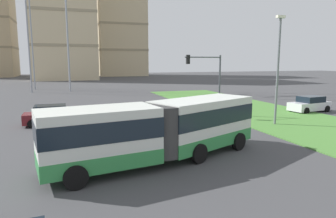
% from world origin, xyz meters
% --- Properties ---
extents(articulated_bus, '(11.87, 5.67, 3.00)m').
position_xyz_m(articulated_bus, '(-0.51, 11.42, 1.65)').
color(articulated_bus, silver).
rests_on(articulated_bus, ground).
extents(car_maroon_sedan, '(4.42, 2.06, 1.58)m').
position_xyz_m(car_maroon_sedan, '(-6.04, 22.85, 0.75)').
color(car_maroon_sedan, maroon).
rests_on(car_maroon_sedan, ground).
extents(car_white_van, '(4.60, 2.48, 1.58)m').
position_xyz_m(car_white_van, '(18.39, 21.15, 0.75)').
color(car_white_van, silver).
rests_on(car_white_van, ground).
extents(traffic_light_far_right, '(3.55, 0.28, 5.61)m').
position_xyz_m(traffic_light_far_right, '(7.38, 22.00, 3.87)').
color(traffic_light_far_right, '#474C51').
rests_on(traffic_light_far_right, ground).
extents(streetlight_median, '(0.70, 0.28, 8.50)m').
position_xyz_m(streetlight_median, '(10.85, 16.91, 4.69)').
color(streetlight_median, slate).
rests_on(streetlight_median, ground).
extents(apartment_tower_centre, '(16.21, 14.98, 42.91)m').
position_xyz_m(apartment_tower_centre, '(14.68, 106.35, 21.48)').
color(apartment_tower_centre, beige).
rests_on(apartment_tower_centre, ground).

